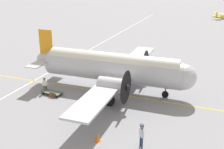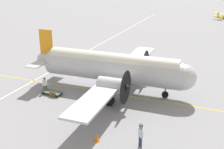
{
  "view_description": "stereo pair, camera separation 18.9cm",
  "coord_description": "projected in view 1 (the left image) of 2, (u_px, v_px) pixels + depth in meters",
  "views": [
    {
      "loc": [
        10.33,
        -26.42,
        12.17
      ],
      "look_at": [
        0.0,
        0.0,
        1.79
      ],
      "focal_mm": 45.0,
      "sensor_mm": 36.0,
      "label": 1
    },
    {
      "loc": [
        10.5,
        -26.35,
        12.17
      ],
      "look_at": [
        0.0,
        0.0,
        1.79
      ],
      "focal_mm": 45.0,
      "sensor_mm": 36.0,
      "label": 2
    }
  ],
  "objects": [
    {
      "name": "crew_foreground",
      "position": [
        142.0,
        133.0,
        20.34
      ],
      "size": [
        0.47,
        0.5,
        1.89
      ],
      "rotation": [
        0.0,
        0.0,
        -0.82
      ],
      "color": "navy",
      "rests_on": "ground_plane"
    },
    {
      "name": "ground_plane",
      "position": [
        112.0,
        90.0,
        30.82
      ],
      "size": [
        300.0,
        300.0,
        0.0
      ],
      "primitive_type": "plane",
      "color": "gray"
    },
    {
      "name": "airliner_main",
      "position": [
        116.0,
        68.0,
        29.76
      ],
      "size": [
        17.7,
        22.05,
        6.14
      ],
      "rotation": [
        0.0,
        0.0,
        0.02
      ],
      "color": "silver",
      "rests_on": "ground_plane"
    },
    {
      "name": "baggage_cart",
      "position": [
        52.0,
        92.0,
        29.52
      ],
      "size": [
        2.25,
        1.21,
        0.56
      ],
      "rotation": [
        0.0,
        0.0,
        -0.09
      ],
      "color": "#4C6047",
      "rests_on": "ground_plane"
    },
    {
      "name": "apron_line_northsouth",
      "position": [
        38.0,
        78.0,
        34.13
      ],
      "size": [
        0.16,
        120.0,
        0.01
      ],
      "color": "silver",
      "rests_on": "ground_plane"
    },
    {
      "name": "apron_line_eastwest",
      "position": [
        109.0,
        93.0,
        30.03
      ],
      "size": [
        120.0,
        0.16,
        0.01
      ],
      "color": "gold",
      "rests_on": "ground_plane"
    },
    {
      "name": "suitcase_near_door",
      "position": [
        52.0,
        94.0,
        29.04
      ],
      "size": [
        0.47,
        0.19,
        0.55
      ],
      "color": "brown",
      "rests_on": "ground_plane"
    },
    {
      "name": "passenger_boarding",
      "position": [
        45.0,
        83.0,
        29.84
      ],
      "size": [
        0.4,
        0.44,
        1.65
      ],
      "rotation": [
        0.0,
        0.0,
        0.86
      ],
      "color": "#473D2D",
      "rests_on": "ground_plane"
    },
    {
      "name": "suitcase_upright_spare",
      "position": [
        54.0,
        96.0,
        28.86
      ],
      "size": [
        0.43,
        0.16,
        0.48
      ],
      "color": "#47331E",
      "rests_on": "ground_plane"
    },
    {
      "name": "traffic_cone",
      "position": [
        98.0,
        138.0,
        21.39
      ],
      "size": [
        0.46,
        0.46,
        0.6
      ],
      "color": "orange",
      "rests_on": "ground_plane"
    }
  ]
}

